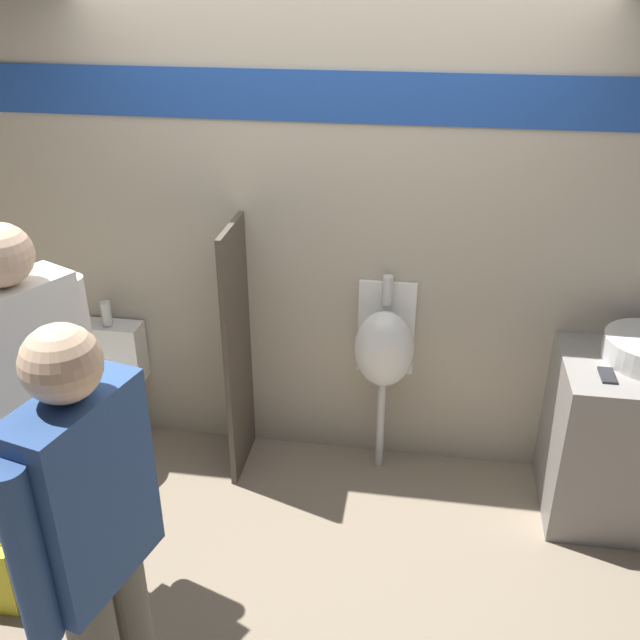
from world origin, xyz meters
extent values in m
plane|color=gray|center=(0.00, 0.00, 0.00)|extent=(16.00, 16.00, 0.00)
cube|color=#B2A893|center=(0.00, 0.60, 1.35)|extent=(4.30, 0.06, 2.70)
cube|color=#1E479E|center=(0.00, 0.56, 2.04)|extent=(4.21, 0.01, 0.24)
cube|color=#232328|center=(1.37, 0.14, 0.89)|extent=(0.07, 0.14, 0.01)
cube|color=#4C4238|center=(-0.48, 0.35, 0.72)|extent=(0.03, 0.44, 1.45)
cylinder|color=silver|center=(0.30, 0.44, 0.28)|extent=(0.04, 0.04, 0.57)
ellipsoid|color=white|center=(0.30, 0.44, 0.77)|extent=(0.32, 0.25, 0.44)
cube|color=white|center=(0.30, 0.56, 0.83)|extent=(0.31, 0.02, 0.55)
cylinder|color=silver|center=(0.30, 0.52, 1.07)|extent=(0.06, 0.06, 0.16)
cylinder|color=white|center=(-1.26, 0.18, 0.20)|extent=(0.41, 0.41, 0.41)
torus|color=white|center=(-1.26, 0.18, 0.42)|extent=(0.42, 0.42, 0.04)
cube|color=white|center=(-1.26, 0.48, 0.59)|extent=(0.35, 0.16, 0.35)
cylinder|color=silver|center=(-1.26, 0.46, 0.84)|extent=(0.06, 0.06, 0.14)
cube|color=#2D4C84|center=(-0.48, -1.34, 1.18)|extent=(0.29, 0.48, 0.67)
cylinder|color=#2D4C84|center=(-0.54, -1.58, 1.15)|extent=(0.11, 0.11, 0.62)
cylinder|color=#2D4C84|center=(-0.42, -1.09, 1.15)|extent=(0.11, 0.11, 0.62)
sphere|color=beige|center=(-0.48, -1.34, 1.63)|extent=(0.23, 0.23, 0.23)
cylinder|color=#3D3D42|center=(-1.05, -0.81, 0.44)|extent=(0.16, 0.16, 0.87)
cylinder|color=#3D3D42|center=(-0.98, -0.65, 0.44)|extent=(0.16, 0.16, 0.87)
cube|color=silver|center=(-1.01, -0.73, 1.22)|extent=(0.38, 0.50, 0.69)
cylinder|color=silver|center=(-0.90, -0.50, 1.18)|extent=(0.11, 0.11, 0.64)
sphere|color=beige|center=(-1.01, -0.73, 1.68)|extent=(0.24, 0.24, 0.24)
camera|label=1|loc=(0.49, -2.89, 2.63)|focal=40.00mm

